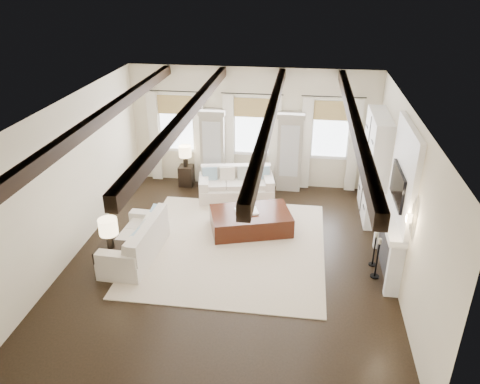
# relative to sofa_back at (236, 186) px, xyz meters

# --- Properties ---
(ground) EXTENTS (7.50, 7.50, 0.00)m
(ground) POSITION_rel_sofa_back_xyz_m (0.29, -2.78, -0.33)
(ground) COLOR black
(ground) RESTS_ON ground
(room_shell) EXTENTS (6.54, 7.54, 3.22)m
(room_shell) POSITION_rel_sofa_back_xyz_m (1.04, -1.88, 1.56)
(room_shell) COLOR #F0E5C7
(room_shell) RESTS_ON ground
(area_rug) EXTENTS (4.02, 4.24, 0.02)m
(area_rug) POSITION_rel_sofa_back_xyz_m (0.22, -2.36, -0.32)
(area_rug) COLOR beige
(area_rug) RESTS_ON ground
(sofa_back) EXTENTS (2.03, 1.20, 0.82)m
(sofa_back) POSITION_rel_sofa_back_xyz_m (0.00, 0.00, 0.00)
(sofa_back) COLOR silver
(sofa_back) RESTS_ON ground
(sofa_left) EXTENTS (0.95, 1.95, 0.82)m
(sofa_left) POSITION_rel_sofa_back_xyz_m (-1.62, -3.02, 0.01)
(sofa_left) COLOR silver
(sofa_left) RESTS_ON ground
(ottoman) EXTENTS (2.02, 1.57, 0.46)m
(ottoman) POSITION_rel_sofa_back_xyz_m (0.57, -1.62, -0.09)
(ottoman) COLOR black
(ottoman) RESTS_ON ground
(tray) EXTENTS (0.59, 0.51, 0.04)m
(tray) POSITION_rel_sofa_back_xyz_m (0.48, -1.63, 0.16)
(tray) COLOR white
(tray) RESTS_ON ottoman
(book_lower) EXTENTS (0.31, 0.27, 0.04)m
(book_lower) POSITION_rel_sofa_back_xyz_m (0.44, -1.65, 0.20)
(book_lower) COLOR #262628
(book_lower) RESTS_ON tray
(book_upper) EXTENTS (0.26, 0.23, 0.03)m
(book_upper) POSITION_rel_sofa_back_xyz_m (0.49, -1.62, 0.23)
(book_upper) COLOR beige
(book_upper) RESTS_ON book_lower
(side_table_front) EXTENTS (0.55, 0.55, 0.55)m
(side_table_front) POSITION_rel_sofa_back_xyz_m (-1.94, -3.58, -0.05)
(side_table_front) COLOR black
(side_table_front) RESTS_ON ground
(lamp_front) EXTENTS (0.36, 0.36, 0.62)m
(lamp_front) POSITION_rel_sofa_back_xyz_m (-1.94, -3.58, 0.65)
(lamp_front) COLOR black
(lamp_front) RESTS_ON side_table_front
(side_table_back) EXTENTS (0.38, 0.38, 0.56)m
(side_table_back) POSITION_rel_sofa_back_xyz_m (-1.48, 0.58, -0.04)
(side_table_back) COLOR black
(side_table_back) RESTS_ON ground
(lamp_back) EXTENTS (0.34, 0.34, 0.58)m
(lamp_back) POSITION_rel_sofa_back_xyz_m (-1.48, 0.58, 0.63)
(lamp_back) COLOR black
(lamp_back) RESTS_ON side_table_back
(candlestick_near) EXTENTS (0.18, 0.18, 0.87)m
(candlestick_near) POSITION_rel_sofa_back_xyz_m (3.19, -3.06, 0.04)
(candlestick_near) COLOR black
(candlestick_near) RESTS_ON ground
(candlestick_far) EXTENTS (0.15, 0.15, 0.76)m
(candlestick_far) POSITION_rel_sofa_back_xyz_m (3.19, -2.65, -0.01)
(candlestick_far) COLOR black
(candlestick_far) RESTS_ON ground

